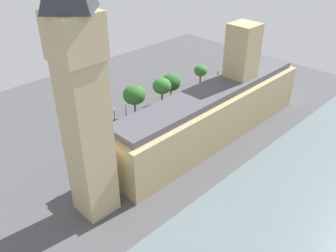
# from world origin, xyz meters

# --- Properties ---
(ground_plane) EXTENTS (134.57, 134.57, 0.00)m
(ground_plane) POSITION_xyz_m (0.00, 0.00, 0.00)
(ground_plane) COLOR #4C4C4F
(river_thames) EXTENTS (33.79, 121.12, 0.25)m
(river_thames) POSITION_xyz_m (-33.20, 0.00, 0.12)
(river_thames) COLOR slate
(river_thames) RESTS_ON ground
(parliament_building) EXTENTS (12.93, 64.57, 28.87)m
(parliament_building) POSITION_xyz_m (-1.99, -1.28, 7.82)
(parliament_building) COLOR tan
(parliament_building) RESTS_ON ground
(clock_tower) EXTENTS (7.96, 7.96, 55.20)m
(clock_tower) POSITION_xyz_m (-2.86, 38.42, 28.55)
(clock_tower) COLOR tan
(clock_tower) RESTS_ON ground
(car_yellow_cab_midblock) EXTENTS (2.15, 4.16, 1.74)m
(car_yellow_cab_midblock) POSITION_xyz_m (11.43, -22.66, 0.89)
(car_yellow_cab_midblock) COLOR gold
(car_yellow_cab_midblock) RESTS_ON ground
(double_decker_bus_far_end) EXTENTS (3.23, 10.64, 4.75)m
(double_decker_bus_far_end) POSITION_xyz_m (10.52, -9.70, 2.63)
(double_decker_bus_far_end) COLOR #B20C0F
(double_decker_bus_far_end) RESTS_ON ground
(car_white_under_trees) EXTENTS (2.02, 4.83, 1.74)m
(car_white_under_trees) POSITION_xyz_m (12.70, 3.72, 0.89)
(car_white_under_trees) COLOR silver
(car_white_under_trees) RESTS_ON ground
(car_blue_near_tower) EXTENTS (2.07, 4.33, 1.74)m
(car_blue_near_tower) POSITION_xyz_m (11.66, 15.21, 0.89)
(car_blue_near_tower) COLOR navy
(car_blue_near_tower) RESTS_ON ground
(car_black_kerbside) EXTENTS (1.89, 4.02, 1.74)m
(car_black_kerbside) POSITION_xyz_m (12.66, 22.94, 0.88)
(car_black_kerbside) COLOR black
(car_black_kerbside) RESTS_ON ground
(pedestrian_leading) EXTENTS (0.65, 0.62, 1.53)m
(pedestrian_leading) POSITION_xyz_m (6.09, 9.54, 0.69)
(pedestrian_leading) COLOR gray
(pedestrian_leading) RESTS_ON ground
(pedestrian_corner) EXTENTS (0.64, 0.55, 1.62)m
(pedestrian_corner) POSITION_xyz_m (6.81, -27.07, 0.73)
(pedestrian_corner) COLOR navy
(pedestrian_corner) RESTS_ON ground
(plane_tree_trailing) EXTENTS (4.53, 4.53, 9.11)m
(plane_tree_trailing) POSITION_xyz_m (19.46, -20.76, 7.09)
(plane_tree_trailing) COLOR brown
(plane_tree_trailing) RESTS_ON ground
(plane_tree_by_river_gate) EXTENTS (5.86, 5.86, 9.71)m
(plane_tree_by_river_gate) POSITION_xyz_m (19.80, -2.79, 7.17)
(plane_tree_by_river_gate) COLOR brown
(plane_tree_by_river_gate) RESTS_ON ground
(plane_tree_opposite_hall) EXTENTS (6.70, 6.70, 10.32)m
(plane_tree_opposite_hall) POSITION_xyz_m (20.67, 7.65, 7.44)
(plane_tree_opposite_hall) COLOR brown
(plane_tree_opposite_hall) RESTS_ON ground
(plane_tree_slot_10) EXTENTS (6.24, 6.24, 9.70)m
(plane_tree_slot_10) POSITION_xyz_m (19.96, -6.79, 7.01)
(plane_tree_slot_10) COLOR brown
(plane_tree_slot_10) RESTS_ON ground
(street_lamp_slot_11) EXTENTS (0.56, 0.56, 6.69)m
(street_lamp_slot_11) POSITION_xyz_m (19.59, 16.07, 4.64)
(street_lamp_slot_11) COLOR black
(street_lamp_slot_11) RESTS_ON ground
(street_lamp_slot_12) EXTENTS (0.56, 0.56, 6.55)m
(street_lamp_slot_12) POSITION_xyz_m (19.63, 11.88, 4.55)
(street_lamp_slot_12) COLOR black
(street_lamp_slot_12) RESTS_ON ground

